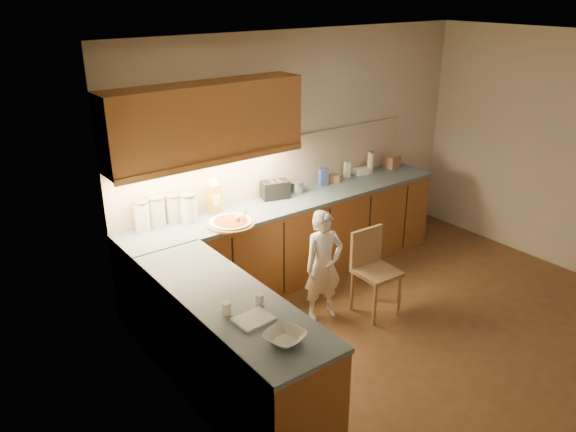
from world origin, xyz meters
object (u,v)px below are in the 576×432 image
Objects in this scene: wooden_chair at (373,266)px; toaster at (275,190)px; oil_jug at (214,198)px; pizza_on_board at (231,222)px; child at (323,266)px.

wooden_chair is 2.60× the size of toaster.
wooden_chair is at bearing -48.58° from oil_jug.
wooden_chair is at bearing -37.39° from pizza_on_board.
child is (0.62, -0.62, -0.39)m from pizza_on_board.
wooden_chair is 1.68m from oil_jug.
pizza_on_board is at bearing 144.86° from wooden_chair.
oil_jug reaches higher than wooden_chair.
oil_jug is at bearing 131.14° from child.
pizza_on_board is 0.82m from toaster.
toaster is at bearing 108.42° from wooden_chair.
pizza_on_board is 0.96m from child.
wooden_chair is at bearing -58.27° from toaster.
wooden_chair is at bearing -13.36° from child.
pizza_on_board is 0.54× the size of wooden_chair.
child is at bearing 158.62° from wooden_chair.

